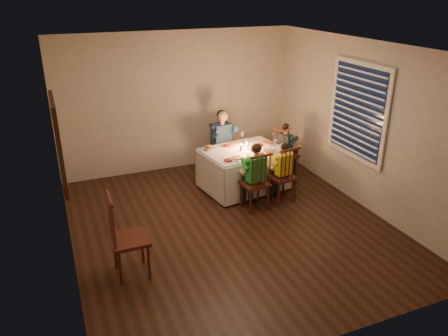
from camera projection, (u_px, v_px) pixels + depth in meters
name	position (u px, v px, depth m)	size (l,w,h in m)	color
ground	(230.00, 225.00, 6.56)	(5.00, 5.00, 0.00)	black
wall_left	(60.00, 167.00, 5.27)	(0.02, 5.00, 2.60)	beige
wall_right	(362.00, 125.00, 6.85)	(0.02, 5.00, 2.60)	beige
wall_back	(178.00, 102.00, 8.19)	(4.50, 0.02, 2.60)	beige
ceiling	(231.00, 47.00, 5.55)	(5.00, 5.00, 0.00)	white
dining_table	(244.00, 161.00, 7.56)	(1.52, 1.20, 0.69)	white
chair_adult	(223.00, 174.00, 8.33)	(0.40, 0.38, 0.98)	#33130E
chair_near_left	(254.00, 208.00, 7.06)	(0.40, 0.38, 0.98)	#33130E
chair_near_right	(280.00, 201.00, 7.29)	(0.40, 0.38, 0.98)	#33130E
chair_end	(284.00, 177.00, 8.18)	(0.40, 0.38, 0.98)	#33130E
chair_extra	(133.00, 273.00, 5.47)	(0.45, 0.43, 1.10)	#33130E
adult	(223.00, 174.00, 8.33)	(0.45, 0.41, 1.24)	navy
child_green	(254.00, 208.00, 7.06)	(0.38, 0.35, 1.11)	green
child_yellow	(280.00, 201.00, 7.29)	(0.33, 0.31, 1.03)	yellow
child_teal	(284.00, 177.00, 8.18)	(0.35, 0.32, 1.06)	#1B3545
setting_adult	(236.00, 144.00, 7.72)	(0.26, 0.26, 0.02)	silver
setting_green	(237.00, 159.00, 7.07)	(0.26, 0.26, 0.02)	silver
setting_yellow	(268.00, 152.00, 7.35)	(0.26, 0.26, 0.02)	silver
setting_teal	(268.00, 143.00, 7.75)	(0.26, 0.26, 0.02)	silver
candle_left	(241.00, 148.00, 7.43)	(0.06, 0.06, 0.10)	white
candle_right	(247.00, 146.00, 7.48)	(0.06, 0.06, 0.10)	white
squash	(210.00, 148.00, 7.44)	(0.09, 0.09, 0.09)	yellow
orange_fruit	(252.00, 145.00, 7.59)	(0.08, 0.08, 0.08)	orange
serving_bowl	(209.00, 149.00, 7.46)	(0.20, 0.20, 0.05)	silver
wall_mirror	(59.00, 143.00, 5.46)	(0.06, 0.95, 1.15)	black
window_blinds	(357.00, 111.00, 6.84)	(0.07, 1.34, 1.54)	black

